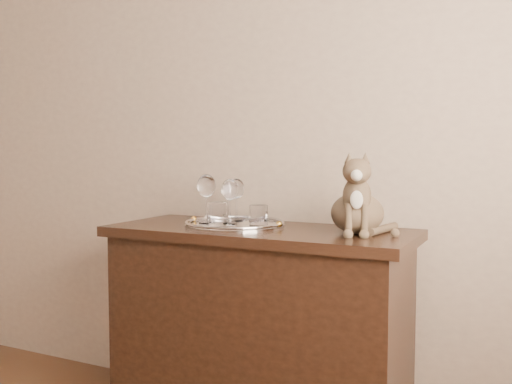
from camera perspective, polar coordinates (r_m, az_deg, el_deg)
wall_back at (r=2.79m, az=-8.05°, el=8.15°), size 4.00×0.10×2.70m
sideboard at (r=2.33m, az=0.33°, el=-14.04°), size 1.20×0.50×0.85m
tray at (r=2.30m, az=-2.13°, el=-3.30°), size 0.40×0.40×0.01m
wine_glass_a at (r=2.38m, az=-2.71°, el=-0.91°), size 0.06×0.06×0.17m
wine_glass_b at (r=2.40m, az=-1.97°, el=-0.76°), size 0.07×0.07×0.18m
wine_glass_c at (r=2.32m, az=-4.97°, el=-0.68°), size 0.08×0.08×0.20m
wine_glass_d at (r=2.28m, az=-2.64°, el=-0.96°), size 0.07×0.07×0.18m
tumbler_b at (r=2.22m, az=-3.84°, el=-2.24°), size 0.08×0.08×0.09m
tumbler_c at (r=2.23m, az=0.24°, el=-2.37°), size 0.07×0.07×0.08m
cat at (r=2.10m, az=10.12°, el=-0.09°), size 0.35×0.34×0.30m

